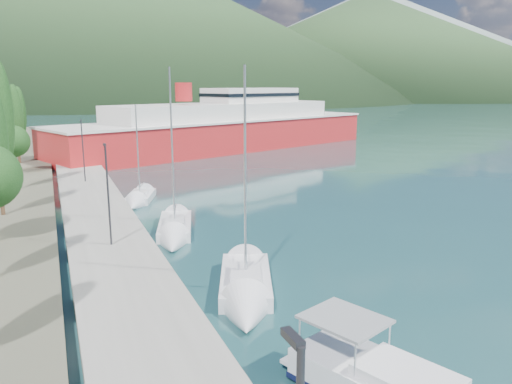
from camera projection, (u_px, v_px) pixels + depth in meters
name	position (u px, v px, depth m)	size (l,w,h in m)	color
ground	(99.00, 125.00, 128.30)	(1400.00, 1400.00, 0.00)	#1E4649
quay	(95.00, 209.00, 39.99)	(5.00, 88.00, 0.80)	gray
hills_far	(172.00, 28.00, 613.93)	(1480.00, 900.00, 180.00)	gray
hills_near	(195.00, 32.00, 382.46)	(1010.00, 520.00, 115.00)	#2D4B28
tree_row	(1.00, 140.00, 40.81)	(4.00, 61.95, 11.65)	#47301E
lamp_posts	(110.00, 194.00, 28.48)	(0.15, 46.46, 6.06)	#2D2D33
sailboat_near	(246.00, 298.00, 23.61)	(5.36, 8.77, 12.12)	silver
sailboat_mid	(174.00, 235.00, 33.59)	(4.46, 8.80, 12.25)	silver
sailboat_far	(137.00, 201.00, 43.39)	(4.11, 6.66, 9.34)	silver
ferry	(226.00, 128.00, 78.92)	(55.98, 30.74, 11.01)	red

